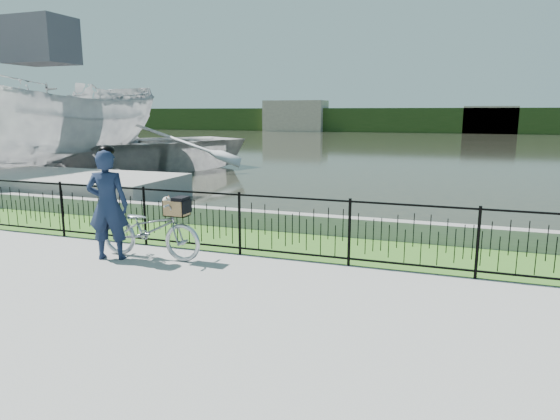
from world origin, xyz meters
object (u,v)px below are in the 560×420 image
at_px(dock, 27,183).
at_px(bicycle_rig, 151,229).
at_px(boat_near, 48,124).
at_px(cyclist, 108,204).
at_px(boat_far, 126,147).

height_order(dock, bicycle_rig, bicycle_rig).
height_order(bicycle_rig, boat_near, boat_near).
bearing_deg(dock, boat_near, 119.91).
distance_m(cyclist, boat_near, 11.36).
xyz_separation_m(dock, bicycle_rig, (7.61, -4.62, 0.18)).
distance_m(boat_near, boat_far, 3.66).
relative_size(bicycle_rig, boat_near, 0.18).
xyz_separation_m(boat_near, boat_far, (0.79, 3.42, -1.04)).
xyz_separation_m(cyclist, boat_far, (-7.67, 10.93, 0.08)).
relative_size(boat_near, boat_far, 0.86).
bearing_deg(bicycle_rig, cyclist, -155.84).
relative_size(cyclist, boat_far, 0.16).
height_order(cyclist, boat_far, boat_far).
bearing_deg(dock, boat_far, 96.68).
relative_size(dock, boat_near, 0.92).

